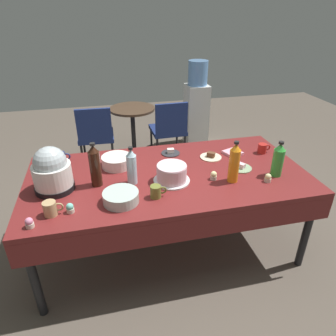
# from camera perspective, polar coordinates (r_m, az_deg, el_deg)

# --- Properties ---
(ground) EXTENTS (9.00, 9.00, 0.00)m
(ground) POSITION_cam_1_polar(r_m,az_deg,el_deg) (2.87, 0.00, -14.16)
(ground) COLOR brown
(potluck_table) EXTENTS (2.20, 1.10, 0.75)m
(potluck_table) POSITION_cam_1_polar(r_m,az_deg,el_deg) (2.46, 0.00, -2.29)
(potluck_table) COLOR maroon
(potluck_table) RESTS_ON ground
(frosted_layer_cake) EXTENTS (0.28, 0.28, 0.14)m
(frosted_layer_cake) POSITION_cam_1_polar(r_m,az_deg,el_deg) (2.30, 0.76, -1.04)
(frosted_layer_cake) COLOR silver
(frosted_layer_cake) RESTS_ON potluck_table
(slow_cooker) EXTENTS (0.28, 0.28, 0.33)m
(slow_cooker) POSITION_cam_1_polar(r_m,az_deg,el_deg) (2.30, -20.85, -0.50)
(slow_cooker) COLOR black
(slow_cooker) RESTS_ON potluck_table
(glass_salad_bowl) EXTENTS (0.25, 0.25, 0.08)m
(glass_salad_bowl) POSITION_cam_1_polar(r_m,az_deg,el_deg) (2.10, -8.79, -5.39)
(glass_salad_bowl) COLOR #B2C6BC
(glass_salad_bowl) RESTS_ON potluck_table
(ceramic_snack_bowl) EXTENTS (0.25, 0.25, 0.09)m
(ceramic_snack_bowl) POSITION_cam_1_polar(r_m,az_deg,el_deg) (2.55, -9.52, 1.23)
(ceramic_snack_bowl) COLOR silver
(ceramic_snack_bowl) RESTS_ON potluck_table
(dessert_plate_sage) EXTENTS (0.18, 0.18, 0.05)m
(dessert_plate_sage) POSITION_cam_1_polar(r_m,az_deg,el_deg) (2.57, 13.40, 0.15)
(dessert_plate_sage) COLOR #8CA87F
(dessert_plate_sage) RESTS_ON potluck_table
(dessert_plate_cream) EXTENTS (0.19, 0.19, 0.05)m
(dessert_plate_cream) POSITION_cam_1_polar(r_m,az_deg,el_deg) (2.70, 8.00, 2.17)
(dessert_plate_cream) COLOR beige
(dessert_plate_cream) RESTS_ON potluck_table
(dessert_plate_charcoal) EXTENTS (0.17, 0.17, 0.05)m
(dessert_plate_charcoal) POSITION_cam_1_polar(r_m,az_deg,el_deg) (2.75, 0.48, 2.92)
(dessert_plate_charcoal) COLOR #2D2D33
(dessert_plate_charcoal) RESTS_ON potluck_table
(cupcake_berry) EXTENTS (0.05, 0.05, 0.07)m
(cupcake_berry) POSITION_cam_1_polar(r_m,az_deg,el_deg) (2.04, -24.45, -9.31)
(cupcake_berry) COLOR beige
(cupcake_berry) RESTS_ON potluck_table
(cupcake_cocoa) EXTENTS (0.05, 0.05, 0.07)m
(cupcake_cocoa) POSITION_cam_1_polar(r_m,az_deg,el_deg) (2.08, -17.80, -7.14)
(cupcake_cocoa) COLOR beige
(cupcake_cocoa) RESTS_ON potluck_table
(cupcake_lemon) EXTENTS (0.05, 0.05, 0.07)m
(cupcake_lemon) POSITION_cam_1_polar(r_m,az_deg,el_deg) (2.43, 18.15, -1.77)
(cupcake_lemon) COLOR beige
(cupcake_lemon) RESTS_ON potluck_table
(cupcake_vanilla) EXTENTS (0.05, 0.05, 0.07)m
(cupcake_vanilla) POSITION_cam_1_polar(r_m,az_deg,el_deg) (2.36, 8.50, -1.40)
(cupcake_vanilla) COLOR beige
(cupcake_vanilla) RESTS_ON potluck_table
(soda_bottle_water) EXTENTS (0.07, 0.07, 0.30)m
(soda_bottle_water) POSITION_cam_1_polar(r_m,az_deg,el_deg) (2.26, -6.79, 0.22)
(soda_bottle_water) COLOR silver
(soda_bottle_water) RESTS_ON potluck_table
(soda_bottle_cola) EXTENTS (0.08, 0.08, 0.34)m
(soda_bottle_cola) POSITION_cam_1_polar(r_m,az_deg,el_deg) (2.27, -13.46, 0.38)
(soda_bottle_cola) COLOR #33190F
(soda_bottle_cola) RESTS_ON potluck_table
(soda_bottle_orange_juice) EXTENTS (0.08, 0.08, 0.33)m
(soda_bottle_orange_juice) POSITION_cam_1_polar(r_m,az_deg,el_deg) (2.31, 12.25, 0.90)
(soda_bottle_orange_juice) COLOR orange
(soda_bottle_orange_juice) RESTS_ON potluck_table
(soda_bottle_lime_soda) EXTENTS (0.09, 0.09, 0.29)m
(soda_bottle_lime_soda) POSITION_cam_1_polar(r_m,az_deg,el_deg) (2.50, 19.84, 1.41)
(soda_bottle_lime_soda) COLOR green
(soda_bottle_lime_soda) RESTS_ON potluck_table
(coffee_mug_navy) EXTENTS (0.11, 0.07, 0.10)m
(coffee_mug_navy) POSITION_cam_1_polar(r_m,az_deg,el_deg) (2.72, -19.24, 1.86)
(coffee_mug_navy) COLOR navy
(coffee_mug_navy) RESTS_ON potluck_table
(coffee_mug_red) EXTENTS (0.12, 0.08, 0.09)m
(coffee_mug_red) POSITION_cam_1_polar(r_m,az_deg,el_deg) (2.88, 17.22, 3.52)
(coffee_mug_red) COLOR #B2231E
(coffee_mug_red) RESTS_ON potluck_table
(coffee_mug_olive) EXTENTS (0.12, 0.08, 0.09)m
(coffee_mug_olive) POSITION_cam_1_polar(r_m,az_deg,el_deg) (2.12, -2.23, -4.40)
(coffee_mug_olive) COLOR olive
(coffee_mug_olive) RESTS_ON potluck_table
(coffee_mug_tan) EXTENTS (0.13, 0.08, 0.10)m
(coffee_mug_tan) POSITION_cam_1_polar(r_m,az_deg,el_deg) (2.09, -21.07, -7.07)
(coffee_mug_tan) COLOR tan
(coffee_mug_tan) RESTS_ON potluck_table
(paper_napkin_stack) EXTENTS (0.18, 0.18, 0.02)m
(paper_napkin_stack) POSITION_cam_1_polar(r_m,az_deg,el_deg) (2.80, 11.97, 2.80)
(paper_napkin_stack) COLOR pink
(paper_napkin_stack) RESTS_ON potluck_table
(maroon_chair_left) EXTENTS (0.46, 0.46, 0.85)m
(maroon_chair_left) POSITION_cam_1_polar(r_m,az_deg,el_deg) (4.00, -13.34, 6.31)
(maroon_chair_left) COLOR navy
(maroon_chair_left) RESTS_ON ground
(maroon_chair_right) EXTENTS (0.45, 0.45, 0.85)m
(maroon_chair_right) POSITION_cam_1_polar(r_m,az_deg,el_deg) (4.09, 0.20, 7.62)
(maroon_chair_right) COLOR navy
(maroon_chair_right) RESTS_ON ground
(round_cafe_table) EXTENTS (0.60, 0.60, 0.72)m
(round_cafe_table) POSITION_cam_1_polar(r_m,az_deg,el_deg) (4.22, -6.56, 8.22)
(round_cafe_table) COLOR #473323
(round_cafe_table) RESTS_ON ground
(water_cooler) EXTENTS (0.32, 0.32, 1.24)m
(water_cooler) POSITION_cam_1_polar(r_m,az_deg,el_deg) (4.67, 5.32, 11.44)
(water_cooler) COLOR silver
(water_cooler) RESTS_ON ground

